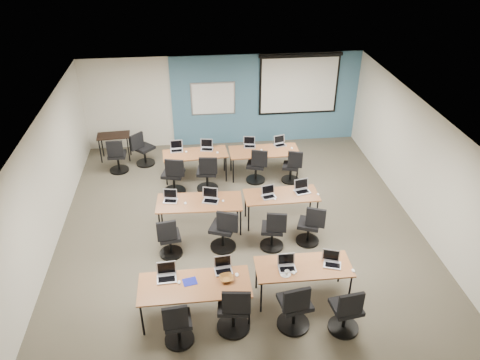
{
  "coord_description": "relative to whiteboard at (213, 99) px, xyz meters",
  "views": [
    {
      "loc": [
        -0.95,
        -8.35,
        6.38
      ],
      "look_at": [
        0.03,
        0.4,
        1.09
      ],
      "focal_mm": 35.0,
      "sensor_mm": 36.0,
      "label": 1
    }
  ],
  "objects": [
    {
      "name": "mouse_4",
      "position": [
        -0.89,
        -4.28,
        -0.71
      ],
      "size": [
        0.08,
        0.11,
        0.03
      ],
      "primitive_type": "ellipsoid",
      "rotation": [
        0.0,
        0.0,
        0.15
      ],
      "color": "white",
      "rests_on": "training_table_mid_left"
    },
    {
      "name": "snack_bowl",
      "position": [
        -0.21,
        -6.74,
        -0.69
      ],
      "size": [
        0.31,
        0.31,
        0.07
      ],
      "primitive_type": "imported",
      "rotation": [
        0.0,
        0.0,
        0.17
      ],
      "color": "brown",
      "rests_on": "training_table_front_left"
    },
    {
      "name": "mouse_2",
      "position": [
        0.98,
        -6.7,
        -0.71
      ],
      "size": [
        0.09,
        0.11,
        0.04
      ],
      "primitive_type": "ellipsoid",
      "rotation": [
        0.0,
        0.0,
        -0.31
      ],
      "color": "white",
      "rests_on": "training_table_front_right"
    },
    {
      "name": "mouse_5",
      "position": [
        -0.07,
        -4.28,
        -0.71
      ],
      "size": [
        0.08,
        0.1,
        0.03
      ],
      "primitive_type": "ellipsoid",
      "rotation": [
        0.0,
        0.0,
        -0.32
      ],
      "color": "white",
      "rests_on": "training_table_mid_left"
    },
    {
      "name": "mouse_7",
      "position": [
        2.06,
        -4.25,
        -0.71
      ],
      "size": [
        0.06,
        0.09,
        0.03
      ],
      "primitive_type": "ellipsoid",
      "rotation": [
        0.0,
        0.0,
        0.03
      ],
      "color": "white",
      "rests_on": "training_table_mid_right"
    },
    {
      "name": "mouse_6",
      "position": [
        1.07,
        -4.34,
        -0.71
      ],
      "size": [
        0.06,
        0.09,
        0.03
      ],
      "primitive_type": "ellipsoid",
      "rotation": [
        0.0,
        0.0,
        0.11
      ],
      "color": "white",
      "rests_on": "training_table_mid_right"
    },
    {
      "name": "laptop_7",
      "position": [
        1.73,
        -4.06,
        -0.66
      ],
      "size": [
        0.34,
        0.29,
        0.26
      ],
      "rotation": [
        0.0,
        0.0,
        0.19
      ],
      "color": "#ABABAB",
      "rests_on": "training_table_mid_right"
    },
    {
      "name": "laptop_11",
      "position": [
        1.66,
        -1.72,
        -0.66
      ],
      "size": [
        0.31,
        0.26,
        0.24
      ],
      "rotation": [
        0.0,
        0.0,
        0.26
      ],
      "color": "#AAAAB2",
      "rests_on": "training_table_back_right"
    },
    {
      "name": "mouse_8",
      "position": [
        -0.84,
        -1.86,
        -0.71
      ],
      "size": [
        0.08,
        0.11,
        0.03
      ],
      "primitive_type": "ellipsoid",
      "rotation": [
        0.0,
        0.0,
        0.21
      ],
      "color": "white",
      "rests_on": "training_table_back_left"
    },
    {
      "name": "task_chair_3",
      "position": [
        1.75,
        -7.44,
        -1.03
      ],
      "size": [
        0.53,
        0.53,
        1.01
      ],
      "rotation": [
        0.0,
        0.0,
        0.12
      ],
      "color": "black",
      "rests_on": "floor"
    },
    {
      "name": "wall_back",
      "position": [
        0.3,
        0.07,
        -0.1
      ],
      "size": [
        8.0,
        0.04,
        2.7
      ],
      "primitive_type": "cube",
      "color": "beige",
      "rests_on": "ground"
    },
    {
      "name": "blue_mousepad",
      "position": [
        -0.84,
        -6.72,
        -0.72
      ],
      "size": [
        0.27,
        0.24,
        0.01
      ],
      "primitive_type": "cube",
      "rotation": [
        0.0,
        0.0,
        0.2
      ],
      "color": "#141A97",
      "rests_on": "training_table_front_left"
    },
    {
      "name": "task_chair_4",
      "position": [
        -1.25,
        -5.11,
        -1.05
      ],
      "size": [
        0.49,
        0.49,
        0.97
      ],
      "rotation": [
        0.0,
        0.0,
        0.16
      ],
      "color": "black",
      "rests_on": "floor"
    },
    {
      "name": "utility_table",
      "position": [
        -2.85,
        -0.64,
        -0.8
      ],
      "size": [
        0.89,
        0.5,
        0.75
      ],
      "rotation": [
        0.0,
        0.0,
        0.07
      ],
      "color": "black",
      "rests_on": "floor"
    },
    {
      "name": "mouse_9",
      "position": [
        -0.03,
        -2.0,
        -0.71
      ],
      "size": [
        0.08,
        0.11,
        0.03
      ],
      "primitive_type": "ellipsoid",
      "rotation": [
        0.0,
        0.0,
        0.17
      ],
      "color": "white",
      "rests_on": "training_table_back_left"
    },
    {
      "name": "spare_chair_a",
      "position": [
        -2.04,
        -1.08,
        -1.04
      ],
      "size": [
        0.62,
        0.52,
        1.0
      ],
      "rotation": [
        0.0,
        0.0,
        0.79
      ],
      "color": "black",
      "rests_on": "floor"
    },
    {
      "name": "training_table_front_right",
      "position": [
        1.2,
        -6.55,
        -0.77
      ],
      "size": [
        1.73,
        0.72,
        0.73
      ],
      "rotation": [
        0.0,
        0.0,
        -0.01
      ],
      "color": "#9B5D38",
      "rests_on": "floor"
    },
    {
      "name": "coffee_cup",
      "position": [
        0.86,
        -6.73,
        -0.67
      ],
      "size": [
        0.09,
        0.09,
        0.07
      ],
      "primitive_type": "imported",
      "rotation": [
        0.0,
        0.0,
        -0.23
      ],
      "color": "white",
      "rests_on": "snack_plate"
    },
    {
      "name": "mouse_3",
      "position": [
        2.04,
        -6.77,
        -0.71
      ],
      "size": [
        0.06,
        0.1,
        0.03
      ],
      "primitive_type": "ellipsoid",
      "rotation": [
        0.0,
        0.0,
        -0.08
      ],
      "color": "white",
      "rests_on": "training_table_front_right"
    },
    {
      "name": "mouse_10",
      "position": [
        1.13,
        -1.98,
        -0.71
      ],
      "size": [
        0.08,
        0.1,
        0.03
      ],
      "primitive_type": "ellipsoid",
      "rotation": [
        0.0,
        0.0,
        0.32
      ],
      "color": "white",
      "rests_on": "training_table_back_right"
    },
    {
      "name": "laptop_8",
      "position": [
        -1.09,
        -1.73,
        -0.66
      ],
      "size": [
        0.32,
        0.27,
        0.25
      ],
      "rotation": [
        0.0,
        0.0,
        0.07
      ],
      "color": "silver",
      "rests_on": "training_table_back_left"
    },
    {
      "name": "floor",
      "position": [
        0.3,
        -4.43,
        -1.45
      ],
      "size": [
        8.0,
        9.0,
        0.02
      ],
      "primitive_type": "cube",
      "color": "#6B6354",
      "rests_on": "ground"
    },
    {
      "name": "training_table_back_left",
      "position": [
        -0.61,
        -1.96,
        -0.77
      ],
      "size": [
        1.67,
        0.69,
        0.73
      ],
      "rotation": [
        0.0,
        0.0,
        0.07
      ],
      "color": "brown",
      "rests_on": "floor"
    },
    {
      "name": "laptop_3",
      "position": [
        1.72,
        -6.53,
        -0.66
      ],
      "size": [
        0.31,
        0.26,
        0.24
      ],
      "rotation": [
        0.0,
        0.0,
        -0.34
      ],
      "color": "silver",
      "rests_on": "training_table_front_right"
    },
    {
      "name": "snack_plate",
      "position": [
        0.83,
        -6.72,
        -0.71
      ],
      "size": [
        0.21,
        0.21,
        0.01
      ],
      "primitive_type": "cylinder",
      "rotation": [
        0.0,
        0.0,
        -0.14
      ],
      "color": "white",
      "rests_on": "training_table_front_right"
    },
    {
      "name": "wall_front",
      "position": [
        0.3,
        -8.93,
        -0.1
      ],
      "size": [
        8.0,
        0.04,
        2.7
      ],
      "primitive_type": "cube",
      "color": "beige",
      "rests_on": "ground"
    },
    {
      "name": "laptop_0",
      "position": [
        -1.24,
        -6.56,
        -0.66
      ],
      "size": [
        0.34,
        0.29,
        0.26
      ],
      "rotation": [
        0.0,
        0.0,
        0.05
      ],
      "color": "#A9A9A9",
      "rests_on": "training_table_front_left"
    },
    {
      "name": "task_chair_0",
      "position": [
        -1.07,
        -7.38,
        -1.05
      ],
      "size": [
        0.5,
        0.5,
        0.98
      ],
      "rotation": [
        0.0,
        0.0,
        0.09
      ],
      "color": "black",
      "rests_on": "floor"
    },
    {
      "name": "training_table_front_left",
      "position": [
        -0.76,
        -6.8,
        -0.76
      ],
      "size": [
        1.92,
        0.8,
        0.73
      ],
      "rotation": [
        0.0,
        0.0,
        0.0
      ],
      "color": "#9D602A",
      "rests_on": "floor"
    },
    {
      "name": "training_table_back_right",
      "position": [
        1.2,
        -2.01,
        -0.76
      ],
      "size": [
        1.82,
        0.76,
        0.73
      ],
      "rotation": [
        0.0,
        0.0,
        0.0
      ],
      "color": "#A96F46",
      "rests_on": "floor"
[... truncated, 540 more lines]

